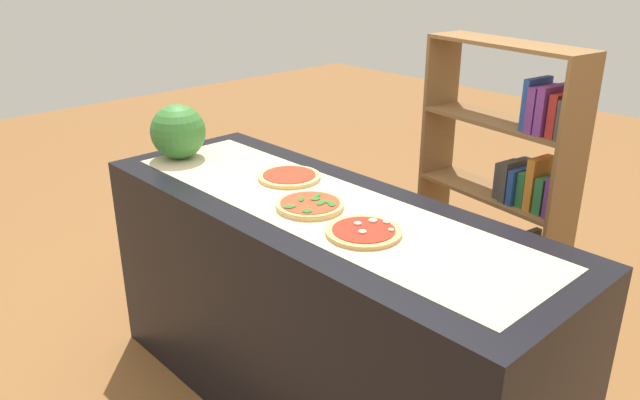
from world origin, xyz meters
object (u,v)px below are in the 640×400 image
bookshelf (511,198)px  pizza_mushroom_2 (364,232)px  watermelon (178,132)px  pizza_spinach_1 (310,205)px  pizza_plain_0 (289,177)px

bookshelf → pizza_mushroom_2: bearing=-85.6°
pizza_mushroom_2 → watermelon: watermelon is taller
pizza_spinach_1 → bookshelf: size_ratio=0.18×
pizza_spinach_1 → bookshelf: bearing=79.2°
pizza_mushroom_2 → bookshelf: (-0.09, 1.12, -0.21)m
pizza_plain_0 → watermelon: 0.61m
watermelon → bookshelf: bookshelf is taller
pizza_spinach_1 → watermelon: bearing=-177.7°
pizza_spinach_1 → pizza_mushroom_2: bearing=-3.8°
pizza_spinach_1 → pizza_mushroom_2: (0.30, -0.02, -0.00)m
pizza_spinach_1 → pizza_mushroom_2: pizza_spinach_1 is taller
pizza_spinach_1 → bookshelf: bookshelf is taller
watermelon → bookshelf: 1.60m
pizza_plain_0 → watermelon: bearing=-161.9°
pizza_mushroom_2 → watermelon: size_ratio=1.04×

